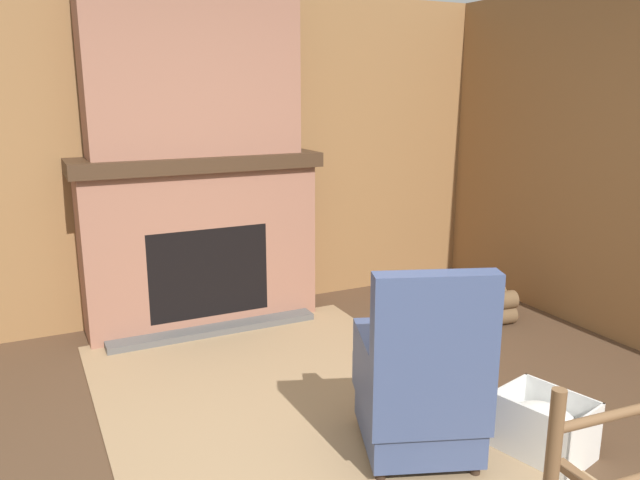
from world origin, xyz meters
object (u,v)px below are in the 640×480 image
object	(u,v)px
oil_lamp_vase	(136,146)
decorative_plate_on_mantel	(176,137)
armchair	(420,388)
firewood_stack	(479,304)
storage_case	(284,141)
laundry_basket	(544,425)

from	to	relation	value
oil_lamp_vase	decorative_plate_on_mantel	size ratio (longest dim) A/B	0.83
armchair	firewood_stack	xyz separation A→B (m)	(-1.38, 1.56, -0.24)
firewood_stack	oil_lamp_vase	bearing A→B (deg)	-111.82
oil_lamp_vase	storage_case	size ratio (longest dim) A/B	1.10
armchair	oil_lamp_vase	world-z (taller)	oil_lamp_vase
armchair	decorative_plate_on_mantel	distance (m)	2.70
firewood_stack	oil_lamp_vase	distance (m)	2.95
oil_lamp_vase	decorative_plate_on_mantel	xyz separation A→B (m)	(-0.02, 0.30, 0.05)
oil_lamp_vase	storage_case	xyz separation A→B (m)	(0.00, 1.18, -0.01)
firewood_stack	storage_case	xyz separation A→B (m)	(-0.98, -1.28, 1.28)
storage_case	decorative_plate_on_mantel	size ratio (longest dim) A/B	0.75
armchair	firewood_stack	size ratio (longest dim) A/B	2.13
firewood_stack	laundry_basket	distance (m)	1.92
oil_lamp_vase	decorative_plate_on_mantel	bearing A→B (deg)	93.81
armchair	decorative_plate_on_mantel	world-z (taller)	decorative_plate_on_mantel
armchair	firewood_stack	bearing A→B (deg)	-27.73
firewood_stack	decorative_plate_on_mantel	distance (m)	2.73
laundry_basket	oil_lamp_vase	xyz separation A→B (m)	(-2.64, -1.49, 1.27)
armchair	laundry_basket	bearing A→B (deg)	-94.45
laundry_basket	oil_lamp_vase	world-z (taller)	oil_lamp_vase
armchair	oil_lamp_vase	bearing A→B (deg)	41.54
armchair	decorative_plate_on_mantel	size ratio (longest dim) A/B	3.69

